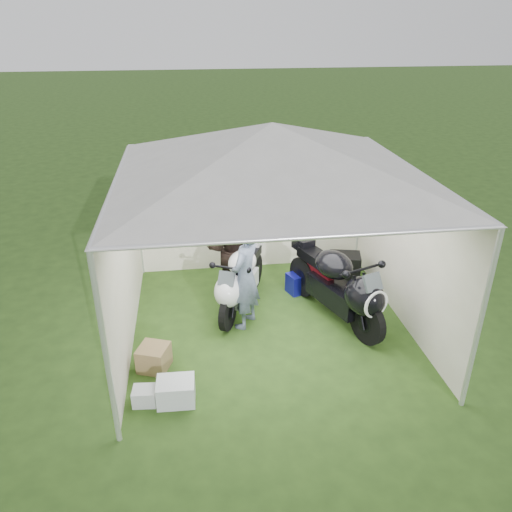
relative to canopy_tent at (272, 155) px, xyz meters
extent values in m
plane|color=#243F15|center=(0.00, -0.03, -2.58)|extent=(80.00, 80.00, 0.00)
cylinder|color=silver|center=(-2.00, -2.03, -1.43)|extent=(0.06, 0.06, 2.30)
cylinder|color=silver|center=(2.00, -2.03, -1.43)|extent=(0.06, 0.06, 2.30)
cylinder|color=silver|center=(-2.00, 1.97, -1.43)|extent=(0.06, 0.06, 2.30)
cylinder|color=silver|center=(2.00, 1.97, -1.43)|extent=(0.06, 0.06, 2.30)
cube|color=silver|center=(0.00, 1.97, -1.43)|extent=(4.00, 0.02, 2.30)
cube|color=silver|center=(-2.00, -0.03, -1.43)|extent=(0.02, 4.00, 2.30)
cube|color=silver|center=(2.00, -0.03, -1.43)|extent=(0.02, 4.00, 2.30)
pyramid|color=silver|center=(0.00, -0.03, 0.07)|extent=(5.66, 5.66, 0.70)
cube|color=#99A5B7|center=(-1.65, 1.95, -0.73)|extent=(0.22, 0.02, 0.28)
cube|color=#99A5B7|center=(-1.30, 1.95, -0.73)|extent=(0.22, 0.02, 0.28)
cube|color=#99A5B7|center=(-0.95, 1.95, -0.73)|extent=(0.22, 0.01, 0.28)
cube|color=#99A5B7|center=(-0.60, 1.95, -0.73)|extent=(0.22, 0.01, 0.28)
cube|color=#99A5B7|center=(-1.65, 1.95, -1.03)|extent=(0.22, 0.02, 0.28)
cube|color=#99A5B7|center=(-1.30, 1.95, -1.03)|extent=(0.22, 0.01, 0.28)
cube|color=#99A5B7|center=(-0.95, 1.95, -1.03)|extent=(0.22, 0.02, 0.28)
cube|color=#99A5B7|center=(-0.60, 1.95, -1.03)|extent=(0.22, 0.01, 0.28)
cylinder|color=#D8590C|center=(0.20, 1.94, -0.63)|extent=(3.20, 0.02, 0.02)
cylinder|color=black|center=(-0.63, -0.04, -2.29)|extent=(0.32, 0.57, 0.58)
cylinder|color=black|center=(-0.08, 1.19, -2.29)|extent=(0.37, 0.59, 0.58)
cube|color=silver|center=(-0.37, 0.53, -2.21)|extent=(0.67, 0.97, 0.29)
ellipsoid|color=silver|center=(-0.59, 0.04, -1.98)|extent=(0.63, 0.71, 0.48)
ellipsoid|color=silver|center=(-0.33, 0.62, -1.82)|extent=(0.63, 0.72, 0.34)
cube|color=black|center=(-0.17, 0.97, -1.88)|extent=(0.46, 0.63, 0.14)
cube|color=silver|center=(-0.05, 1.26, -1.80)|extent=(0.31, 0.35, 0.17)
cube|color=black|center=(-0.21, 0.88, -2.04)|extent=(0.30, 0.52, 0.10)
cube|color=#3F474C|center=(-0.63, -0.06, -1.73)|extent=(0.27, 0.22, 0.20)
cylinder|color=black|center=(1.28, -0.65, -2.24)|extent=(0.34, 0.66, 0.67)
cylinder|color=black|center=(0.72, 0.80, -2.24)|extent=(0.39, 0.68, 0.67)
cube|color=black|center=(1.02, 0.03, -2.15)|extent=(0.73, 1.12, 0.33)
ellipsoid|color=black|center=(1.24, -0.54, -1.89)|extent=(0.70, 0.80, 0.55)
ellipsoid|color=black|center=(0.98, 0.13, -1.71)|extent=(0.70, 0.81, 0.39)
cube|color=black|center=(0.82, 0.55, -1.78)|extent=(0.51, 0.72, 0.16)
cube|color=black|center=(0.69, 0.89, -1.69)|extent=(0.35, 0.40, 0.20)
cube|color=maroon|center=(0.86, 0.44, -1.97)|extent=(0.32, 0.61, 0.11)
cube|color=#3F474C|center=(1.29, -0.67, -1.60)|extent=(0.31, 0.25, 0.23)
cylinder|color=white|center=(1.33, -0.77, -1.89)|extent=(0.38, 0.16, 0.40)
cube|color=#1B1DCB|center=(0.68, 0.91, -2.41)|extent=(0.52, 0.42, 0.34)
imported|color=black|center=(-0.49, 1.00, -1.75)|extent=(0.86, 0.70, 1.66)
imported|color=slate|center=(-0.35, 0.04, -1.77)|extent=(0.64, 0.70, 1.61)
cube|color=black|center=(1.50, 1.15, -2.32)|extent=(0.59, 0.52, 0.51)
cube|color=silver|center=(-1.38, -1.51, -2.43)|extent=(0.46, 0.36, 0.30)
cube|color=olive|center=(-1.67, -0.83, -2.41)|extent=(0.47, 0.47, 0.33)
cube|color=#B8BBC1|center=(-1.75, -1.49, -2.47)|extent=(0.30, 0.26, 0.21)
camera|label=1|loc=(-1.07, -6.25, 1.62)|focal=35.00mm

